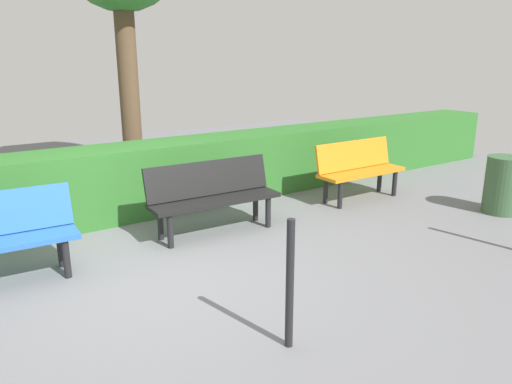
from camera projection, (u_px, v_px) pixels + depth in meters
name	position (u px, v px, depth m)	size (l,w,h in m)	color
ground_plane	(161.00, 274.00, 4.84)	(17.17, 17.17, 0.00)	slate
bench_orange	(358.00, 167.00, 7.24)	(1.44, 0.47, 0.86)	orange
bench_black	(213.00, 193.00, 5.87)	(1.62, 0.54, 0.86)	black
hedge_row	(177.00, 174.00, 6.87)	(13.17, 0.77, 0.94)	#2D6B28
railing_post_mid	(290.00, 285.00, 3.51)	(0.06, 0.06, 1.00)	black
trash_bin	(503.00, 185.00, 6.61)	(0.48, 0.48, 0.78)	#385938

